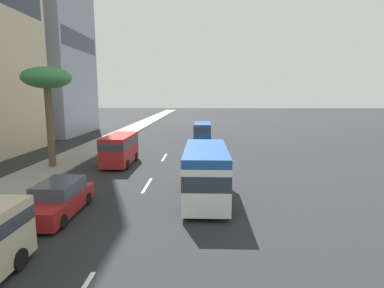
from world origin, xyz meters
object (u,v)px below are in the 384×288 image
Objects in this scene: van_third at (120,148)px; minibus_fourth at (206,172)px; van_second at (202,131)px; palm_tree at (47,81)px; car_fifth at (58,199)px.

van_third is 0.81× the size of minibus_fourth.
van_third reaches higher than van_second.
palm_tree is at bearing 59.30° from minibus_fourth.
minibus_fourth reaches higher than van_third.
van_second is 14.07m from van_third.
van_third is at bearing 179.54° from car_fifth.
palm_tree is (-13.74, 11.63, 5.31)m from van_second.
minibus_fourth is 0.84× the size of palm_tree.
van_second reaches higher than car_fifth.
minibus_fourth is at bearing -120.70° from palm_tree.
minibus_fourth is (-8.39, -6.90, 0.19)m from van_third.
van_second is 20.79m from minibus_fourth.
car_fifth is 0.62× the size of palm_tree.
palm_tree is (7.05, 11.87, 5.06)m from minibus_fourth.
van_second is at bearing 0.66° from minibus_fourth.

